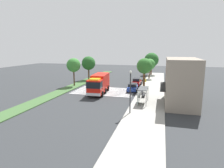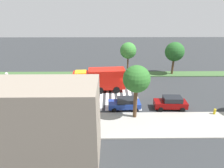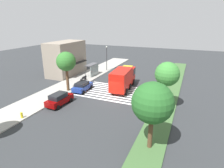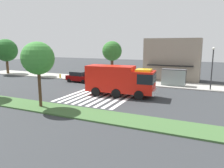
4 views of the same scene
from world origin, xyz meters
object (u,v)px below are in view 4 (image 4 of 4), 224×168
(bench_near_shelter, at_px, (147,81))
(parked_car_mid, at_px, (113,80))
(fire_truck, at_px, (121,80))
(bus_stop_shelter, at_px, (174,74))
(sidewalk_tree_center, at_px, (112,51))
(fire_hydrant, at_px, (60,76))
(street_lamp, at_px, (212,65))
(median_tree_west, at_px, (38,58))
(parked_car_west, at_px, (79,77))
(sidewalk_tree_far_west, at_px, (6,50))
(sidewalk_tree_west, at_px, (38,55))

(bench_near_shelter, bearing_deg, parked_car_mid, -150.77)
(fire_truck, height_order, bench_near_shelter, fire_truck)
(bus_stop_shelter, xyz_separation_m, sidewalk_tree_center, (-9.90, -0.49, 3.23))
(fire_hydrant, bearing_deg, sidewalk_tree_center, 2.77)
(street_lamp, xyz_separation_m, median_tree_west, (-15.57, -15.86, 1.36))
(parked_car_west, xyz_separation_m, bus_stop_shelter, (15.06, 2.69, 0.99))
(fire_truck, relative_size, bench_near_shelter, 5.45)
(street_lamp, bearing_deg, fire_truck, -141.87)
(street_lamp, distance_m, sidewalk_tree_far_west, 39.55)
(fire_truck, bearing_deg, sidewalk_tree_far_west, 159.70)
(parked_car_mid, relative_size, street_lamp, 0.75)
(bus_stop_shelter, xyz_separation_m, sidewalk_tree_west, (-25.65, -0.49, 2.33))
(sidewalk_tree_center, bearing_deg, street_lamp, -1.52)
(parked_car_west, relative_size, street_lamp, 0.76)
(parked_car_west, height_order, bench_near_shelter, parked_car_west)
(parked_car_west, relative_size, bus_stop_shelter, 1.25)
(bench_near_shelter, bearing_deg, sidewalk_tree_far_west, -179.08)
(sidewalk_tree_west, distance_m, fire_hydrant, 6.59)
(street_lamp, height_order, sidewalk_tree_west, street_lamp)
(parked_car_mid, bearing_deg, sidewalk_tree_center, 114.40)
(sidewalk_tree_center, bearing_deg, fire_truck, -58.84)
(bench_near_shelter, xyz_separation_m, sidewalk_tree_west, (-21.65, -0.49, 3.63))
(fire_hydrant, bearing_deg, fire_truck, -26.89)
(parked_car_west, bearing_deg, street_lamp, 7.17)
(median_tree_west, bearing_deg, fire_hydrant, 121.89)
(fire_truck, distance_m, bus_stop_shelter, 10.04)
(sidewalk_tree_far_west, distance_m, median_tree_west, 28.95)
(parked_car_mid, bearing_deg, sidewalk_tree_west, 170.47)
(sidewalk_tree_far_west, xyz_separation_m, fire_hydrant, (14.15, -0.50, -4.51))
(parked_car_west, height_order, parked_car_mid, parked_car_west)
(street_lamp, bearing_deg, fire_hydrant, -179.77)
(parked_car_west, xyz_separation_m, sidewalk_tree_center, (5.16, 2.20, 4.22))
(fire_truck, bearing_deg, parked_car_west, 144.50)
(bus_stop_shelter, distance_m, fire_hydrant, 20.31)
(sidewalk_tree_west, bearing_deg, sidewalk_tree_far_west, 180.00)
(fire_hydrant, bearing_deg, median_tree_west, -58.11)
(parked_car_west, relative_size, fire_hydrant, 6.26)
(parked_car_west, bearing_deg, sidewalk_tree_center, 25.15)
(fire_truck, xyz_separation_m, sidewalk_tree_far_west, (-29.49, 8.28, 2.96))
(bench_near_shelter, distance_m, sidewalk_tree_far_west, 30.71)
(bench_near_shelter, relative_size, sidewalk_tree_far_west, 0.22)
(median_tree_west, bearing_deg, sidewalk_tree_far_west, 145.83)
(sidewalk_tree_west, bearing_deg, sidewalk_tree_center, 0.00)
(bus_stop_shelter, xyz_separation_m, sidewalk_tree_far_west, (-34.38, -0.49, 3.12))
(fire_hydrant, bearing_deg, sidewalk_tree_far_west, 177.98)
(fire_truck, bearing_deg, fire_hydrant, 148.50)
(fire_truck, relative_size, bus_stop_shelter, 2.49)
(parked_car_west, distance_m, bench_near_shelter, 11.39)
(sidewalk_tree_far_west, distance_m, fire_hydrant, 14.86)
(bench_near_shelter, bearing_deg, sidewalk_tree_center, -175.29)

